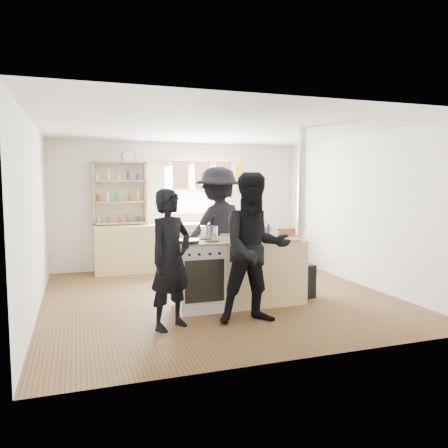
{
  "coord_description": "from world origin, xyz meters",
  "views": [
    {
      "loc": [
        -1.98,
        -6.14,
        1.72
      ],
      "look_at": [
        0.07,
        -0.1,
        1.1
      ],
      "focal_mm": 35.0,
      "sensor_mm": 36.0,
      "label": 1
    }
  ],
  "objects_px": {
    "bread_board": "(287,233)",
    "flue_heater": "(301,254)",
    "thermos": "(233,214)",
    "person_near_right": "(255,248)",
    "stockpot_stove": "(209,232)",
    "person_far": "(218,229)",
    "cooking_island": "(240,272)",
    "skillet_greens": "(189,241)",
    "roast_tray": "(233,237)",
    "stockpot_counter": "(269,232)",
    "person_near_left": "(171,259)"
  },
  "relations": [
    {
      "from": "bread_board",
      "to": "flue_heater",
      "type": "height_order",
      "value": "flue_heater"
    },
    {
      "from": "thermos",
      "to": "person_near_right",
      "type": "distance_m",
      "value": 3.68
    },
    {
      "from": "flue_heater",
      "to": "stockpot_stove",
      "type": "bearing_deg",
      "value": 177.18
    },
    {
      "from": "person_near_right",
      "to": "person_far",
      "type": "bearing_deg",
      "value": 91.63
    },
    {
      "from": "cooking_island",
      "to": "skillet_greens",
      "type": "height_order",
      "value": "skillet_greens"
    },
    {
      "from": "person_near_right",
      "to": "roast_tray",
      "type": "bearing_deg",
      "value": 97.5
    },
    {
      "from": "cooking_island",
      "to": "person_far",
      "type": "xyz_separation_m",
      "value": [
        -0.0,
        0.95,
        0.51
      ]
    },
    {
      "from": "stockpot_counter",
      "to": "person_near_left",
      "type": "distance_m",
      "value": 1.66
    },
    {
      "from": "cooking_island",
      "to": "flue_heater",
      "type": "height_order",
      "value": "flue_heater"
    },
    {
      "from": "thermos",
      "to": "cooking_island",
      "type": "height_order",
      "value": "thermos"
    },
    {
      "from": "cooking_island",
      "to": "person_near_right",
      "type": "relative_size",
      "value": 1.07
    },
    {
      "from": "person_near_right",
      "to": "bread_board",
      "type": "bearing_deg",
      "value": 48.15
    },
    {
      "from": "thermos",
      "to": "flue_heater",
      "type": "xyz_separation_m",
      "value": [
        0.11,
        -2.64,
        -0.42
      ]
    },
    {
      "from": "person_near_right",
      "to": "thermos",
      "type": "bearing_deg",
      "value": 78.73
    },
    {
      "from": "skillet_greens",
      "to": "person_near_right",
      "type": "relative_size",
      "value": 0.18
    },
    {
      "from": "roast_tray",
      "to": "person_near_right",
      "type": "relative_size",
      "value": 0.24
    },
    {
      "from": "cooking_island",
      "to": "stockpot_counter",
      "type": "distance_m",
      "value": 0.7
    },
    {
      "from": "bread_board",
      "to": "flue_heater",
      "type": "xyz_separation_m",
      "value": [
        0.29,
        0.11,
        -0.33
      ]
    },
    {
      "from": "roast_tray",
      "to": "person_far",
      "type": "xyz_separation_m",
      "value": [
        0.12,
        1.03,
        0.01
      ]
    },
    {
      "from": "flue_heater",
      "to": "roast_tray",
      "type": "bearing_deg",
      "value": -169.74
    },
    {
      "from": "person_near_left",
      "to": "stockpot_stove",
      "type": "bearing_deg",
      "value": 17.89
    },
    {
      "from": "stockpot_stove",
      "to": "stockpot_counter",
      "type": "bearing_deg",
      "value": -15.96
    },
    {
      "from": "person_near_left",
      "to": "person_far",
      "type": "height_order",
      "value": "person_far"
    },
    {
      "from": "flue_heater",
      "to": "person_near_right",
      "type": "xyz_separation_m",
      "value": [
        -1.11,
        -0.9,
        0.27
      ]
    },
    {
      "from": "roast_tray",
      "to": "person_near_left",
      "type": "distance_m",
      "value": 1.14
    },
    {
      "from": "thermos",
      "to": "skillet_greens",
      "type": "distance_m",
      "value": 3.42
    },
    {
      "from": "thermos",
      "to": "person_near_right",
      "type": "bearing_deg",
      "value": -105.84
    },
    {
      "from": "thermos",
      "to": "person_far",
      "type": "height_order",
      "value": "person_far"
    },
    {
      "from": "skillet_greens",
      "to": "flue_heater",
      "type": "height_order",
      "value": "flue_heater"
    },
    {
      "from": "thermos",
      "to": "bread_board",
      "type": "xyz_separation_m",
      "value": [
        -0.18,
        -2.75,
        -0.09
      ]
    },
    {
      "from": "thermos",
      "to": "person_near_left",
      "type": "xyz_separation_m",
      "value": [
        -2.02,
        -3.42,
        -0.25
      ]
    },
    {
      "from": "skillet_greens",
      "to": "thermos",
      "type": "bearing_deg",
      "value": 60.41
    },
    {
      "from": "skillet_greens",
      "to": "person_near_left",
      "type": "height_order",
      "value": "person_near_left"
    },
    {
      "from": "stockpot_counter",
      "to": "bread_board",
      "type": "bearing_deg",
      "value": 8.99
    },
    {
      "from": "stockpot_stove",
      "to": "stockpot_counter",
      "type": "height_order",
      "value": "same"
    },
    {
      "from": "roast_tray",
      "to": "thermos",
      "type": "bearing_deg",
      "value": 69.95
    },
    {
      "from": "person_near_right",
      "to": "person_far",
      "type": "relative_size",
      "value": 0.94
    },
    {
      "from": "bread_board",
      "to": "person_far",
      "type": "height_order",
      "value": "person_far"
    },
    {
      "from": "stockpot_stove",
      "to": "person_near_right",
      "type": "xyz_separation_m",
      "value": [
        0.29,
        -0.97,
        -0.1
      ]
    },
    {
      "from": "thermos",
      "to": "bread_board",
      "type": "bearing_deg",
      "value": -93.66
    },
    {
      "from": "roast_tray",
      "to": "skillet_greens",
      "type": "bearing_deg",
      "value": -169.11
    },
    {
      "from": "thermos",
      "to": "stockpot_counter",
      "type": "bearing_deg",
      "value": -99.88
    },
    {
      "from": "roast_tray",
      "to": "flue_heater",
      "type": "bearing_deg",
      "value": 10.26
    },
    {
      "from": "person_near_left",
      "to": "thermos",
      "type": "bearing_deg",
      "value": 27.91
    },
    {
      "from": "thermos",
      "to": "roast_tray",
      "type": "relative_size",
      "value": 0.77
    },
    {
      "from": "roast_tray",
      "to": "person_far",
      "type": "distance_m",
      "value": 1.03
    },
    {
      "from": "skillet_greens",
      "to": "person_near_right",
      "type": "bearing_deg",
      "value": -39.61
    },
    {
      "from": "person_far",
      "to": "cooking_island",
      "type": "bearing_deg",
      "value": 73.54
    },
    {
      "from": "roast_tray",
      "to": "person_near_left",
      "type": "bearing_deg",
      "value": -149.72
    },
    {
      "from": "stockpot_counter",
      "to": "bread_board",
      "type": "distance_m",
      "value": 0.32
    }
  ]
}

